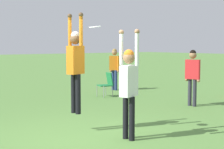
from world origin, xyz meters
name	(u,v)px	position (x,y,z in m)	size (l,w,h in m)	color
ground_plane	(81,136)	(0.00, 0.00, 0.00)	(120.00, 120.00, 0.00)	#56843D
person_jumping	(76,60)	(-0.44, 0.15, 1.61)	(0.56, 0.45, 2.24)	black
person_defending	(129,81)	(0.87, 0.59, 1.21)	(0.59, 0.47, 2.26)	black
frisbee	(95,27)	(0.16, 0.25, 2.33)	(0.25, 0.25, 0.04)	white
camping_chair_4	(107,83)	(-4.43, 4.12, 0.52)	(0.61, 0.65, 0.90)	gray
person_spectator_near	(114,65)	(-5.76, 5.57, 1.07)	(0.59, 0.46, 1.77)	navy
person_spectator_far	(193,72)	(-1.03, 4.91, 1.08)	(0.58, 0.31, 1.78)	#2D2D38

